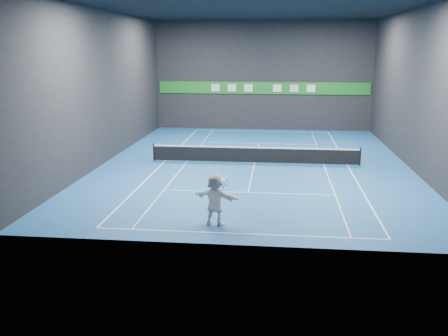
# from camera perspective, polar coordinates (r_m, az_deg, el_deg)

# --- Properties ---
(ground) EXTENTS (26.00, 26.00, 0.00)m
(ground) POSITION_cam_1_polar(r_m,az_deg,el_deg) (30.13, 3.52, 0.59)
(ground) COLOR #1B5494
(ground) RESTS_ON ground
(ceiling) EXTENTS (26.00, 26.00, 0.00)m
(ceiling) POSITION_cam_1_polar(r_m,az_deg,el_deg) (29.46, 3.78, 17.91)
(ceiling) COLOR black
(ceiling) RESTS_ON ground
(wall_back) EXTENTS (18.00, 0.10, 9.00)m
(wall_back) POSITION_cam_1_polar(r_m,az_deg,el_deg) (42.42, 4.49, 10.46)
(wall_back) COLOR black
(wall_back) RESTS_ON ground
(wall_front) EXTENTS (18.00, 0.10, 9.00)m
(wall_front) POSITION_cam_1_polar(r_m,az_deg,el_deg) (16.55, 1.52, 5.79)
(wall_front) COLOR black
(wall_front) RESTS_ON ground
(wall_left) EXTENTS (0.10, 26.00, 9.00)m
(wall_left) POSITION_cam_1_polar(r_m,az_deg,el_deg) (31.20, -13.32, 9.06)
(wall_left) COLOR black
(wall_left) RESTS_ON ground
(wall_right) EXTENTS (0.10, 26.00, 9.00)m
(wall_right) POSITION_cam_1_polar(r_m,az_deg,el_deg) (30.41, 21.04, 8.42)
(wall_right) COLOR black
(wall_right) RESTS_ON ground
(baseline_near) EXTENTS (10.98, 0.08, 0.01)m
(baseline_near) POSITION_cam_1_polar(r_m,az_deg,el_deg) (18.75, 1.71, -7.50)
(baseline_near) COLOR white
(baseline_near) RESTS_ON ground
(baseline_far) EXTENTS (10.98, 0.08, 0.01)m
(baseline_far) POSITION_cam_1_polar(r_m,az_deg,el_deg) (41.80, 4.33, 4.21)
(baseline_far) COLOR white
(baseline_far) RESTS_ON ground
(sideline_doubles_left) EXTENTS (0.08, 23.78, 0.01)m
(sideline_doubles_left) POSITION_cam_1_polar(r_m,az_deg,el_deg) (30.87, -6.71, 0.84)
(sideline_doubles_left) COLOR white
(sideline_doubles_left) RESTS_ON ground
(sideline_doubles_right) EXTENTS (0.08, 23.78, 0.01)m
(sideline_doubles_right) POSITION_cam_1_polar(r_m,az_deg,el_deg) (30.39, 13.92, 0.32)
(sideline_doubles_right) COLOR white
(sideline_doubles_right) RESTS_ON ground
(sideline_singles_left) EXTENTS (0.06, 23.78, 0.01)m
(sideline_singles_left) POSITION_cam_1_polar(r_m,az_deg,el_deg) (30.60, -4.19, 0.78)
(sideline_singles_left) COLOR white
(sideline_singles_left) RESTS_ON ground
(sideline_singles_right) EXTENTS (0.06, 23.78, 0.01)m
(sideline_singles_right) POSITION_cam_1_polar(r_m,az_deg,el_deg) (30.23, 11.32, 0.39)
(sideline_singles_right) COLOR white
(sideline_singles_right) RESTS_ON ground
(service_line_near) EXTENTS (8.23, 0.06, 0.01)m
(service_line_near) POSITION_cam_1_polar(r_m,az_deg,el_deg) (23.95, 2.76, -2.81)
(service_line_near) COLOR white
(service_line_near) RESTS_ON ground
(service_line_far) EXTENTS (8.23, 0.06, 0.01)m
(service_line_far) POSITION_cam_1_polar(r_m,az_deg,el_deg) (36.40, 4.02, 2.83)
(service_line_far) COLOR white
(service_line_far) RESTS_ON ground
(center_service_line) EXTENTS (0.06, 12.80, 0.01)m
(center_service_line) POSITION_cam_1_polar(r_m,az_deg,el_deg) (30.13, 3.52, 0.59)
(center_service_line) COLOR white
(center_service_line) RESTS_ON ground
(player) EXTENTS (1.97, 1.17, 2.02)m
(player) POSITION_cam_1_polar(r_m,az_deg,el_deg) (19.40, -1.04, -3.62)
(player) COLOR white
(player) RESTS_ON ground
(tennis_ball) EXTENTS (0.07, 0.07, 0.07)m
(tennis_ball) POSITION_cam_1_polar(r_m,az_deg,el_deg) (19.16, -1.26, 0.52)
(tennis_ball) COLOR #BFE125
(tennis_ball) RESTS_ON player
(tennis_net) EXTENTS (12.50, 0.10, 1.07)m
(tennis_net) POSITION_cam_1_polar(r_m,az_deg,el_deg) (30.02, 3.53, 1.59)
(tennis_net) COLOR black
(tennis_net) RESTS_ON ground
(sponsor_banner) EXTENTS (17.64, 0.11, 1.00)m
(sponsor_banner) POSITION_cam_1_polar(r_m,az_deg,el_deg) (42.42, 4.46, 9.10)
(sponsor_banner) COLOR #1B7E24
(sponsor_banner) RESTS_ON wall_back
(tennis_racket) EXTENTS (0.47, 0.33, 0.52)m
(tennis_racket) POSITION_cam_1_polar(r_m,az_deg,el_deg) (19.22, 0.06, -1.75)
(tennis_racket) COLOR red
(tennis_racket) RESTS_ON player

